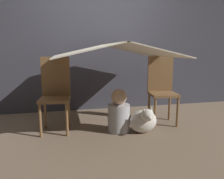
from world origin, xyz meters
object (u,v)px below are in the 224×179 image
object	(u,v)px
chair_left	(55,92)
chair_right	(162,87)
person_front	(119,113)
dog	(144,120)

from	to	relation	value
chair_left	chair_right	xyz separation A→B (m)	(1.55, -0.00, 0.00)
person_front	dog	size ratio (longest dim) A/B	1.53
chair_left	person_front	distance (m)	0.91
chair_left	dog	xyz separation A→B (m)	(1.13, -0.39, -0.36)
dog	chair_left	bearing A→B (deg)	161.08
dog	person_front	bearing A→B (deg)	155.73
chair_right	dog	bearing A→B (deg)	-130.13
person_front	dog	xyz separation A→B (m)	(0.31, -0.14, -0.08)
chair_right	dog	xyz separation A→B (m)	(-0.43, -0.39, -0.36)
chair_left	chair_right	bearing A→B (deg)	6.41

